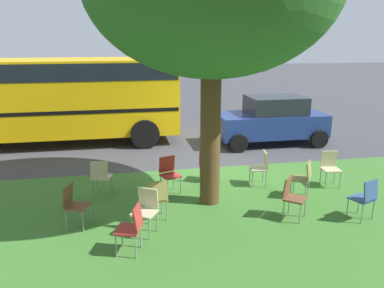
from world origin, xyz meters
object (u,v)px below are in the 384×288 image
chair_2 (74,202)px  school_bus (22,94)px  chair_0 (169,172)px  parked_car (272,120)px  chair_1 (156,197)px  chair_6 (365,196)px  chair_3 (292,194)px  chair_7 (132,226)px  chair_10 (101,175)px  chair_11 (208,162)px  chair_8 (330,166)px  chair_9 (261,165)px  chair_4 (146,207)px  chair_5 (304,176)px

chair_2 → school_bus: (2.22, -6.65, 1.24)m
chair_0 → parked_car: (-4.08, -3.76, 0.32)m
chair_1 → chair_6: (-4.14, 0.77, 0.00)m
parked_car → chair_3: bearing=72.2°
school_bus → chair_6: bearing=137.0°
chair_7 → chair_10: same height
chair_2 → chair_11: bearing=-148.2°
chair_0 → parked_car: 5.56m
chair_0 → chair_2: (2.06, 1.43, 0.00)m
chair_10 → chair_8: bearing=176.2°
chair_9 → parked_car: size_ratio=0.24×
chair_9 → chair_8: bearing=168.7°
parked_car → school_bus: 8.54m
chair_4 → chair_10: bearing=-65.6°
chair_5 → chair_10: (4.61, -0.95, 0.00)m
chair_5 → parked_car: bearing=-102.9°
chair_5 → chair_9: 1.14m
chair_6 → chair_11: bearing=-46.2°
chair_5 → chair_9: bearing=-52.9°
chair_4 → chair_8: same height
chair_6 → chair_3: bearing=-14.7°
chair_3 → chair_9: (-0.04, -1.87, 0.00)m
chair_4 → chair_2: bearing=-19.9°
chair_2 → chair_8: 6.16m
chair_2 → chair_3: (-4.34, 0.41, 0.00)m
chair_5 → chair_9: same height
chair_4 → chair_7: size_ratio=1.00×
chair_8 → chair_11: bearing=-15.8°
chair_0 → chair_4: 2.04m
school_bus → chair_4: bearing=116.7°
chair_0 → chair_8: bearing=175.6°
chair_2 → chair_9: 4.62m
chair_6 → chair_8: (-0.31, -1.90, 0.00)m
chair_4 → chair_6: same height
chair_0 → chair_2: same height
chair_11 → chair_2: bearing=31.8°
chair_3 → chair_4: bearing=1.5°
chair_0 → chair_8: 4.02m
chair_3 → chair_1: bearing=-8.3°
chair_3 → chair_6: (-1.41, 0.37, 0.00)m
chair_4 → school_bus: size_ratio=0.08×
chair_4 → school_bus: (3.59, -7.14, 1.24)m
chair_1 → chair_10: 1.89m
chair_7 → parked_car: parked_car is taller
chair_1 → chair_2: size_ratio=1.00×
chair_4 → chair_10: (0.90, -1.98, 0.00)m
chair_9 → parked_car: bearing=-115.2°
chair_6 → chair_8: 1.93m
chair_1 → chair_4: size_ratio=1.00×
chair_4 → parked_car: 7.43m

